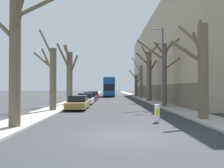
{
  "coord_description": "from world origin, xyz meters",
  "views": [
    {
      "loc": [
        -0.49,
        -9.35,
        2.05
      ],
      "look_at": [
        -0.03,
        37.84,
        2.89
      ],
      "focal_mm": 35.0,
      "sensor_mm": 36.0,
      "label": 1
    }
  ],
  "objects_px": {
    "street_tree_left_2": "(69,75)",
    "parked_car_0": "(78,103)",
    "street_tree_right_0": "(201,66)",
    "street_tree_right_1": "(164,71)",
    "lamp_post": "(162,63)",
    "street_tree_right_4": "(137,84)",
    "traffic_bollard": "(157,113)",
    "parked_car_2": "(90,97)",
    "parked_car_1": "(86,99)",
    "street_tree_right_3": "(141,80)",
    "street_tree_left_1": "(52,75)",
    "double_decker_bus": "(109,86)",
    "street_tree_right_2": "(149,74)",
    "street_tree_left_0": "(16,49)",
    "parked_car_3": "(93,95)"
  },
  "relations": [
    {
      "from": "street_tree_right_2",
      "to": "traffic_bollard",
      "type": "relative_size",
      "value": 8.13
    },
    {
      "from": "street_tree_right_0",
      "to": "lamp_post",
      "type": "height_order",
      "value": "lamp_post"
    },
    {
      "from": "street_tree_right_1",
      "to": "parked_car_2",
      "type": "bearing_deg",
      "value": 132.08
    },
    {
      "from": "street_tree_right_3",
      "to": "traffic_bollard",
      "type": "distance_m",
      "value": 28.91
    },
    {
      "from": "street_tree_left_1",
      "to": "street_tree_right_0",
      "type": "distance_m",
      "value": 12.36
    },
    {
      "from": "street_tree_left_0",
      "to": "parked_car_2",
      "type": "relative_size",
      "value": 2.07
    },
    {
      "from": "double_decker_bus",
      "to": "parked_car_1",
      "type": "xyz_separation_m",
      "value": [
        -2.88,
        -24.94,
        -1.84
      ]
    },
    {
      "from": "street_tree_right_1",
      "to": "lamp_post",
      "type": "height_order",
      "value": "lamp_post"
    },
    {
      "from": "street_tree_right_4",
      "to": "parked_car_2",
      "type": "bearing_deg",
      "value": -119.14
    },
    {
      "from": "parked_car_2",
      "to": "double_decker_bus",
      "type": "bearing_deg",
      "value": 81.3
    },
    {
      "from": "parked_car_0",
      "to": "street_tree_right_4",
      "type": "bearing_deg",
      "value": 72.54
    },
    {
      "from": "street_tree_right_0",
      "to": "traffic_bollard",
      "type": "height_order",
      "value": "street_tree_right_0"
    },
    {
      "from": "street_tree_right_3",
      "to": "double_decker_bus",
      "type": "distance_m",
      "value": 12.34
    },
    {
      "from": "street_tree_left_2",
      "to": "street_tree_right_4",
      "type": "relative_size",
      "value": 1.08
    },
    {
      "from": "street_tree_right_3",
      "to": "street_tree_right_2",
      "type": "bearing_deg",
      "value": -90.49
    },
    {
      "from": "street_tree_right_1",
      "to": "parked_car_1",
      "type": "relative_size",
      "value": 1.68
    },
    {
      "from": "street_tree_left_0",
      "to": "lamp_post",
      "type": "bearing_deg",
      "value": 48.43
    },
    {
      "from": "parked_car_2",
      "to": "traffic_bollard",
      "type": "height_order",
      "value": "parked_car_2"
    },
    {
      "from": "street_tree_left_2",
      "to": "parked_car_0",
      "type": "distance_m",
      "value": 6.84
    },
    {
      "from": "parked_car_2",
      "to": "street_tree_right_3",
      "type": "bearing_deg",
      "value": 42.17
    },
    {
      "from": "parked_car_0",
      "to": "street_tree_left_2",
      "type": "bearing_deg",
      "value": 108.41
    },
    {
      "from": "traffic_bollard",
      "to": "parked_car_1",
      "type": "bearing_deg",
      "value": 112.33
    },
    {
      "from": "street_tree_right_4",
      "to": "traffic_bollard",
      "type": "bearing_deg",
      "value": -95.09
    },
    {
      "from": "street_tree_right_2",
      "to": "lamp_post",
      "type": "distance_m",
      "value": 10.28
    },
    {
      "from": "street_tree_left_2",
      "to": "street_tree_left_1",
      "type": "bearing_deg",
      "value": -91.56
    },
    {
      "from": "street_tree_right_1",
      "to": "street_tree_right_2",
      "type": "xyz_separation_m",
      "value": [
        -0.06,
        8.88,
        0.25
      ]
    },
    {
      "from": "parked_car_0",
      "to": "parked_car_1",
      "type": "xyz_separation_m",
      "value": [
        0.0,
        6.6,
        0.03
      ]
    },
    {
      "from": "parked_car_0",
      "to": "street_tree_left_1",
      "type": "bearing_deg",
      "value": -145.94
    },
    {
      "from": "street_tree_right_3",
      "to": "parked_car_1",
      "type": "distance_m",
      "value": 17.09
    },
    {
      "from": "street_tree_left_1",
      "to": "street_tree_right_1",
      "type": "xyz_separation_m",
      "value": [
        11.09,
        4.25,
        0.75
      ]
    },
    {
      "from": "street_tree_right_0",
      "to": "street_tree_right_2",
      "type": "bearing_deg",
      "value": 90.02
    },
    {
      "from": "parked_car_3",
      "to": "traffic_bollard",
      "type": "distance_m",
      "value": 27.63
    },
    {
      "from": "street_tree_right_3",
      "to": "parked_car_1",
      "type": "relative_size",
      "value": 1.79
    },
    {
      "from": "street_tree_right_0",
      "to": "parked_car_0",
      "type": "distance_m",
      "value": 11.66
    },
    {
      "from": "traffic_bollard",
      "to": "street_tree_right_1",
      "type": "bearing_deg",
      "value": 73.77
    },
    {
      "from": "street_tree_left_0",
      "to": "street_tree_right_1",
      "type": "xyz_separation_m",
      "value": [
        10.65,
        12.73,
        -0.09
      ]
    },
    {
      "from": "street_tree_right_0",
      "to": "parked_car_2",
      "type": "relative_size",
      "value": 1.67
    },
    {
      "from": "parked_car_2",
      "to": "parked_car_3",
      "type": "xyz_separation_m",
      "value": [
        0.0,
        6.53,
        0.01
      ]
    },
    {
      "from": "street_tree_right_4",
      "to": "traffic_bollard",
      "type": "relative_size",
      "value": 6.43
    },
    {
      "from": "street_tree_right_1",
      "to": "street_tree_right_4",
      "type": "distance_m",
      "value": 26.41
    },
    {
      "from": "street_tree_left_0",
      "to": "street_tree_right_0",
      "type": "bearing_deg",
      "value": 15.53
    },
    {
      "from": "street_tree_right_1",
      "to": "traffic_bollard",
      "type": "height_order",
      "value": "street_tree_right_1"
    },
    {
      "from": "street_tree_left_0",
      "to": "street_tree_right_1",
      "type": "height_order",
      "value": "street_tree_left_0"
    },
    {
      "from": "parked_car_0",
      "to": "parked_car_2",
      "type": "distance_m",
      "value": 12.72
    },
    {
      "from": "street_tree_right_3",
      "to": "parked_car_3",
      "type": "bearing_deg",
      "value": -169.89
    },
    {
      "from": "street_tree_right_0",
      "to": "parked_car_0",
      "type": "xyz_separation_m",
      "value": [
        -8.9,
        6.99,
        -2.82
      ]
    },
    {
      "from": "street_tree_right_2",
      "to": "parked_car_1",
      "type": "bearing_deg",
      "value": -150.25
    },
    {
      "from": "street_tree_left_1",
      "to": "parked_car_2",
      "type": "height_order",
      "value": "street_tree_left_1"
    },
    {
      "from": "street_tree_left_1",
      "to": "street_tree_right_4",
      "type": "distance_m",
      "value": 32.66
    },
    {
      "from": "street_tree_right_0",
      "to": "street_tree_right_1",
      "type": "distance_m",
      "value": 9.8
    }
  ]
}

